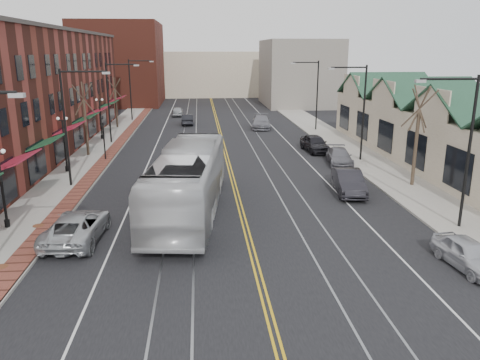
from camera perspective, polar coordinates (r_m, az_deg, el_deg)
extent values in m
plane|color=black|center=(19.16, 2.84, -13.59)|extent=(160.00, 160.00, 0.00)
cube|color=gray|center=(38.93, -19.15, 0.94)|extent=(4.00, 120.00, 0.15)
cube|color=gray|center=(40.36, 16.03, 1.70)|extent=(4.00, 120.00, 0.15)
cube|color=maroon|center=(46.79, -26.16, 9.32)|extent=(10.00, 50.00, 11.00)
cube|color=#B9A58E|center=(42.44, 23.87, 4.71)|extent=(8.00, 36.00, 4.60)
cube|color=maroon|center=(87.66, -14.34, 13.58)|extent=(14.00, 18.00, 14.00)
cube|color=#B9A58E|center=(101.71, -3.74, 12.82)|extent=(22.00, 14.00, 9.00)
cube|color=slate|center=(83.48, 7.21, 12.82)|extent=(12.00, 16.00, 11.00)
cube|color=#999999|center=(17.72, -25.56, 9.29)|extent=(0.50, 0.25, 0.15)
cylinder|color=black|center=(34.21, -20.51, 5.88)|extent=(0.16, 0.16, 8.00)
cylinder|color=black|center=(33.47, -18.61, 12.42)|extent=(3.00, 0.12, 0.12)
cube|color=#999999|center=(33.17, -16.01, 12.43)|extent=(0.50, 0.25, 0.15)
cylinder|color=black|center=(49.68, -15.74, 9.01)|extent=(0.16, 0.16, 8.00)
cylinder|color=black|center=(49.18, -14.31, 13.50)|extent=(3.00, 0.12, 0.12)
cube|color=#999999|center=(48.97, -12.52, 13.48)|extent=(0.50, 0.25, 0.15)
cylinder|color=black|center=(65.41, -13.22, 10.63)|extent=(0.16, 0.16, 8.00)
cylinder|color=black|center=(65.03, -12.09, 14.02)|extent=(3.00, 0.12, 0.12)
cube|color=#999999|center=(64.87, -10.73, 14.00)|extent=(0.50, 0.25, 0.15)
cylinder|color=black|center=(26.99, 26.10, 2.91)|extent=(0.16, 0.16, 8.00)
cylinder|color=black|center=(25.77, 24.20, 11.17)|extent=(3.00, 0.12, 0.12)
cube|color=#999999|center=(25.09, 21.12, 11.18)|extent=(0.50, 0.25, 0.15)
cylinder|color=black|center=(41.31, 14.82, 7.86)|extent=(0.16, 0.16, 8.00)
cylinder|color=black|center=(40.52, 13.15, 13.23)|extent=(3.00, 0.12, 0.12)
cube|color=#999999|center=(40.09, 11.04, 13.18)|extent=(0.50, 0.25, 0.15)
cylinder|color=black|center=(56.54, 9.39, 10.11)|extent=(0.16, 0.16, 8.00)
cylinder|color=black|center=(55.96, 8.03, 14.01)|extent=(3.00, 0.12, 0.12)
cube|color=#999999|center=(55.65, 6.47, 13.95)|extent=(0.50, 0.25, 0.15)
cylinder|color=black|center=(28.16, -26.51, -4.73)|extent=(0.28, 0.28, 0.40)
cylinder|color=black|center=(27.63, -26.96, -1.22)|extent=(0.14, 0.14, 4.00)
sphere|color=white|center=(27.04, -26.92, 3.15)|extent=(0.24, 0.24, 0.24)
cylinder|color=black|center=(39.07, -20.33, 1.30)|extent=(0.28, 0.28, 0.40)
cylinder|color=black|center=(38.69, -20.58, 3.88)|extent=(0.14, 0.14, 4.00)
cube|color=black|center=(38.37, -20.86, 6.80)|extent=(0.60, 0.06, 0.06)
sphere|color=white|center=(38.44, -21.31, 7.00)|extent=(0.24, 0.24, 0.24)
sphere|color=white|center=(38.27, -20.45, 7.05)|extent=(0.24, 0.24, 0.24)
cylinder|color=black|center=(52.40, -16.45, 5.07)|extent=(0.28, 0.28, 0.40)
cylinder|color=black|center=(52.12, -16.60, 7.01)|extent=(0.14, 0.14, 4.00)
cube|color=black|center=(51.89, -16.78, 9.19)|extent=(0.60, 0.06, 0.06)
sphere|color=white|center=(51.93, -17.12, 9.34)|extent=(0.24, 0.24, 0.24)
sphere|color=white|center=(51.81, -16.46, 9.38)|extent=(0.24, 0.24, 0.24)
cylinder|color=#382B21|center=(44.27, -18.26, 6.05)|extent=(0.24, 0.24, 4.90)
cylinder|color=#382B21|center=(43.95, -18.54, 9.32)|extent=(0.58, 1.37, 2.90)
cylinder|color=#382B21|center=(43.95, -18.54, 9.32)|extent=(1.60, 0.66, 2.78)
cylinder|color=#382B21|center=(43.95, -18.54, 9.32)|extent=(0.53, 1.23, 2.96)
cylinder|color=#382B21|center=(43.95, -18.54, 9.32)|extent=(1.69, 1.03, 2.64)
cylinder|color=#382B21|center=(43.95, -18.54, 9.32)|extent=(1.78, 1.29, 2.48)
cylinder|color=#382B21|center=(59.83, -14.86, 8.43)|extent=(0.24, 0.24, 4.55)
cylinder|color=#382B21|center=(59.60, -15.02, 10.70)|extent=(0.55, 1.28, 2.69)
cylinder|color=#382B21|center=(59.60, -15.02, 10.70)|extent=(1.49, 0.62, 2.58)
cylinder|color=#382B21|center=(59.60, -15.02, 10.70)|extent=(0.50, 1.15, 2.75)
cylinder|color=#382B21|center=(59.60, -15.02, 10.70)|extent=(1.57, 0.97, 2.45)
cylinder|color=#382B21|center=(59.60, -15.02, 10.70)|extent=(1.66, 1.20, 2.30)
cylinder|color=#382B21|center=(34.61, 20.61, 3.65)|extent=(0.24, 0.24, 5.25)
cylinder|color=#382B21|center=(34.20, 21.04, 8.12)|extent=(0.61, 1.46, 3.10)
cylinder|color=#382B21|center=(34.20, 21.04, 8.12)|extent=(1.70, 0.70, 2.97)
cylinder|color=#382B21|center=(34.20, 21.04, 8.12)|extent=(0.56, 1.31, 3.17)
cylinder|color=#382B21|center=(34.20, 21.04, 8.12)|extent=(1.80, 1.10, 2.82)
cylinder|color=#382B21|center=(34.20, 21.04, 8.12)|extent=(1.90, 1.37, 2.65)
cylinder|color=#592D19|center=(23.34, -27.12, -9.39)|extent=(0.60, 0.60, 0.02)
cylinder|color=#592D19|center=(27.67, -23.37, -5.13)|extent=(0.60, 0.60, 0.02)
cylinder|color=black|center=(42.08, -16.23, 4.57)|extent=(0.12, 0.12, 3.20)
imported|color=black|center=(41.80, -16.41, 6.93)|extent=(0.18, 0.15, 0.90)
imported|color=silver|center=(27.41, -6.34, -0.13)|extent=(4.89, 14.32, 3.91)
imported|color=#B1B5B9|center=(25.02, -19.28, -5.39)|extent=(2.77, 5.53, 1.50)
imported|color=silver|center=(23.15, 26.04, -8.09)|extent=(1.95, 4.03, 1.33)
imported|color=black|center=(32.16, 13.08, -0.24)|extent=(2.23, 4.97, 1.59)
imported|color=slate|center=(40.25, 12.01, 2.80)|extent=(2.46, 4.81, 1.34)
imported|color=black|center=(44.92, 9.12, 4.43)|extent=(2.29, 4.83, 1.60)
imported|color=black|center=(61.27, -6.42, 7.36)|extent=(1.49, 4.15, 1.36)
imported|color=slate|center=(58.07, 2.60, 7.11)|extent=(2.91, 5.74, 1.60)
imported|color=#9DA1A4|center=(69.57, -7.63, 8.29)|extent=(1.70, 4.03, 1.36)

